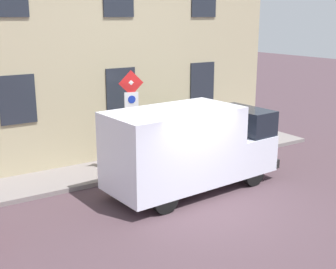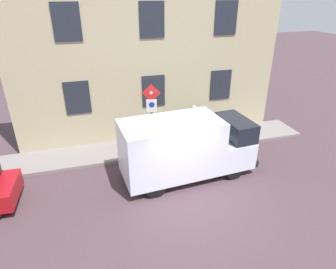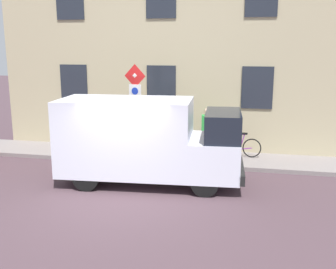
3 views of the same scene
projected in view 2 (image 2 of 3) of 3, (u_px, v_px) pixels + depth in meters
name	position (u px, v px, depth m)	size (l,w,h in m)	color
ground_plane	(189.00, 200.00, 10.68)	(80.00, 80.00, 0.00)	#4B373F
sidewalk_slab	(159.00, 145.00, 14.26)	(1.93, 14.74, 0.14)	gray
building_facade	(151.00, 59.00, 13.67)	(0.75, 12.74, 7.93)	tan
sign_post_stacked	(152.00, 110.00, 12.52)	(0.19, 0.55, 3.15)	#474C47
delivery_van	(185.00, 147.00, 11.50)	(2.37, 5.46, 2.50)	white
bicycle_purple	(211.00, 127.00, 15.16)	(0.50, 1.72, 0.89)	black
bicycle_blue	(196.00, 129.00, 14.95)	(0.46, 1.71, 0.89)	black
pedestrian	(193.00, 120.00, 14.50)	(0.29, 0.42, 1.72)	#262B47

